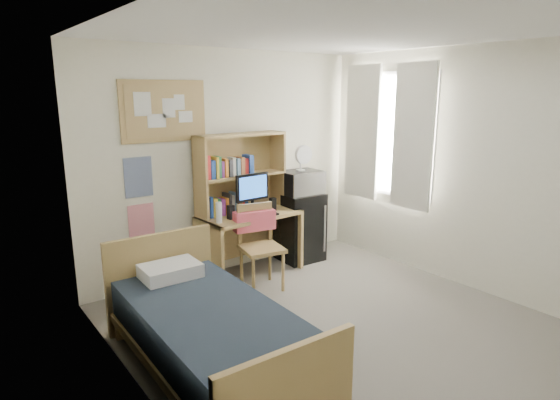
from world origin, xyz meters
TOP-DOWN VIEW (x-y plane):
  - floor at (0.00, 0.00)m, footprint 3.60×4.20m
  - ceiling at (0.00, 0.00)m, footprint 3.60×4.20m
  - wall_back at (0.00, 2.10)m, footprint 3.60×0.04m
  - wall_left at (-1.80, 0.00)m, footprint 0.04×4.20m
  - wall_right at (1.80, 0.00)m, footprint 0.04×4.20m
  - window_unit at (1.75, 1.20)m, footprint 0.10×1.40m
  - curtain_left at (1.72, 0.80)m, footprint 0.04×0.55m
  - curtain_right at (1.72, 1.60)m, footprint 0.04×0.55m
  - bulletin_board at (-0.78, 2.08)m, footprint 0.94×0.03m
  - poster_wave at (-1.10, 2.09)m, footprint 0.30×0.01m
  - poster_japan at (-1.10, 2.09)m, footprint 0.28×0.01m
  - desk at (0.08, 1.79)m, footprint 1.20×0.64m
  - desk_chair at (-0.06, 1.34)m, footprint 0.55×0.55m
  - mini_fridge at (0.86, 1.82)m, footprint 0.54×0.54m
  - bed at (-1.28, 0.27)m, footprint 1.02×1.96m
  - hutch at (0.07, 1.94)m, footprint 1.13×0.34m
  - monitor at (0.08, 1.73)m, footprint 0.44×0.05m
  - keyboard at (0.09, 1.59)m, footprint 0.45×0.16m
  - speaker_left at (-0.22, 1.71)m, footprint 0.07×0.07m
  - speaker_right at (0.38, 1.74)m, footprint 0.07×0.07m
  - water_bottle at (-0.40, 1.66)m, footprint 0.07×0.07m
  - hoodie at (-0.02, 1.54)m, footprint 0.49×0.23m
  - microwave at (0.86, 1.80)m, footprint 0.51×0.40m
  - desk_fan at (0.86, 1.80)m, footprint 0.24×0.24m
  - pillow at (-1.26, 1.02)m, footprint 0.50×0.36m

SIDE VIEW (x-z plane):
  - floor at x=0.00m, z-range -0.02..0.00m
  - bed at x=-1.28m, z-range 0.00..0.53m
  - desk at x=0.08m, z-range 0.00..0.74m
  - mini_fridge at x=0.86m, z-range 0.00..0.87m
  - desk_chair at x=-0.06m, z-range 0.00..0.93m
  - pillow at x=-1.26m, z-range 0.53..0.65m
  - hoodie at x=-0.02m, z-range 0.61..0.84m
  - keyboard at x=0.09m, z-range 0.74..0.76m
  - poster_japan at x=-1.10m, z-range 0.60..0.96m
  - speaker_right at x=0.38m, z-range 0.74..0.89m
  - speaker_left at x=-0.22m, z-range 0.74..0.89m
  - water_bottle at x=-0.40m, z-range 0.74..0.96m
  - monitor at x=0.08m, z-range 0.74..1.20m
  - microwave at x=0.86m, z-range 0.87..1.16m
  - hutch at x=0.07m, z-range 0.74..1.65m
  - poster_wave at x=-1.10m, z-range 1.04..1.46m
  - wall_back at x=0.00m, z-range 0.00..2.60m
  - wall_left at x=-1.80m, z-range 0.00..2.60m
  - wall_right at x=1.80m, z-range 0.00..2.60m
  - desk_fan at x=0.86m, z-range 1.16..1.44m
  - window_unit at x=1.75m, z-range 0.75..2.45m
  - curtain_left at x=1.72m, z-range 0.75..2.45m
  - curtain_right at x=1.72m, z-range 0.75..2.45m
  - bulletin_board at x=-0.78m, z-range 1.60..2.24m
  - ceiling at x=0.00m, z-range 2.59..2.61m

